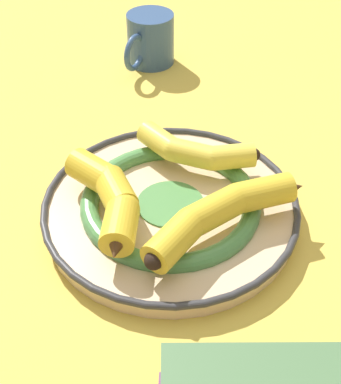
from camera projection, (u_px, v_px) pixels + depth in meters
ground_plane at (204, 223)px, 0.64m from camera, size 2.80×2.80×0.00m
decorative_bowl at (170, 207)px, 0.64m from camera, size 0.31×0.31×0.03m
banana_a at (110, 198)px, 0.60m from camera, size 0.17×0.09×0.04m
banana_b at (191, 150)px, 0.67m from camera, size 0.09×0.16×0.03m
banana_c at (221, 212)px, 0.58m from camera, size 0.13×0.19×0.04m
coffee_mug at (150, 39)px, 0.91m from camera, size 0.12×0.09×0.09m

